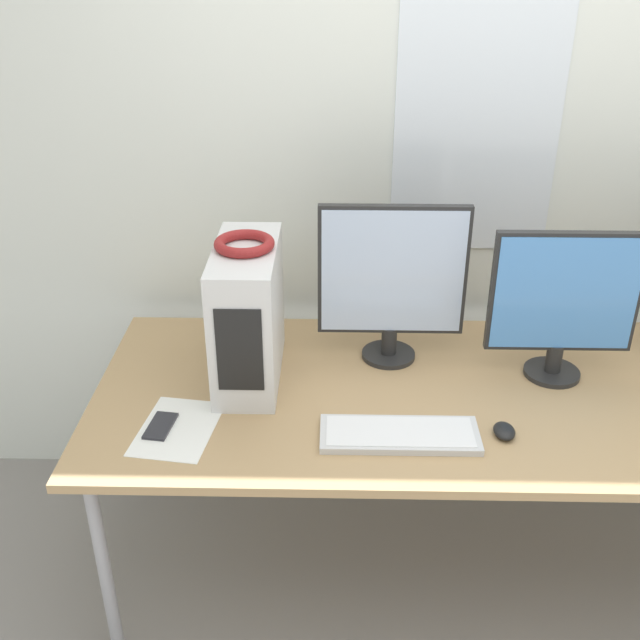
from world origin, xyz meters
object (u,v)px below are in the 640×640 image
(pc_tower, at_px, (248,314))
(mouse, at_px, (504,431))
(headphones, at_px, (244,244))
(keyboard, at_px, (400,434))
(monitor_right_near, at_px, (564,302))
(cell_phone, at_px, (161,426))
(monitor_main, at_px, (392,280))

(pc_tower, bearing_deg, mouse, -22.26)
(headphones, height_order, keyboard, headphones)
(monitor_right_near, bearing_deg, pc_tower, -178.86)
(pc_tower, height_order, headphones, headphones)
(monitor_right_near, height_order, cell_phone, monitor_right_near)
(monitor_main, distance_m, mouse, 0.59)
(headphones, xyz_separation_m, monitor_main, (0.45, 0.12, -0.17))
(monitor_right_near, height_order, keyboard, monitor_right_near)
(pc_tower, bearing_deg, cell_phone, -128.16)
(headphones, relative_size, mouse, 2.14)
(monitor_right_near, bearing_deg, mouse, -123.49)
(headphones, bearing_deg, monitor_right_near, 1.09)
(pc_tower, relative_size, keyboard, 1.00)
(monitor_main, bearing_deg, monitor_right_near, -11.09)
(monitor_main, xyz_separation_m, keyboard, (0.01, -0.45, -0.28))
(monitor_right_near, bearing_deg, keyboard, -146.11)
(monitor_main, distance_m, monitor_right_near, 0.53)
(monitor_main, relative_size, monitor_right_near, 1.09)
(pc_tower, height_order, mouse, pc_tower)
(pc_tower, bearing_deg, keyboard, -35.61)
(cell_phone, bearing_deg, monitor_right_near, 22.38)
(headphones, bearing_deg, mouse, -22.31)
(keyboard, distance_m, mouse, 0.30)
(headphones, bearing_deg, keyboard, -35.67)
(pc_tower, height_order, cell_phone, pc_tower)
(monitor_right_near, distance_m, mouse, 0.47)
(monitor_right_near, bearing_deg, monitor_main, 168.91)
(keyboard, height_order, cell_phone, keyboard)
(pc_tower, distance_m, keyboard, 0.60)
(monitor_right_near, xyz_separation_m, mouse, (-0.22, -0.33, -0.25))
(keyboard, distance_m, cell_phone, 0.69)
(monitor_main, height_order, keyboard, monitor_main)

